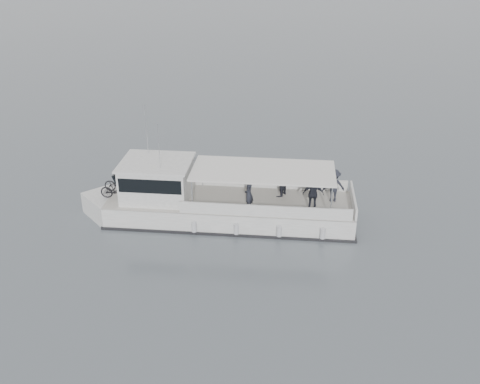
# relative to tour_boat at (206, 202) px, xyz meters

# --- Properties ---
(ground) EXTENTS (1400.00, 1400.00, 0.00)m
(ground) POSITION_rel_tour_boat_xyz_m (-3.38, 0.68, -0.96)
(ground) COLOR #4F575D
(ground) RESTS_ON ground
(tour_boat) EXTENTS (14.01, 3.91, 5.84)m
(tour_boat) POSITION_rel_tour_boat_xyz_m (0.00, 0.00, 0.00)
(tour_boat) COLOR white
(tour_boat) RESTS_ON ground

